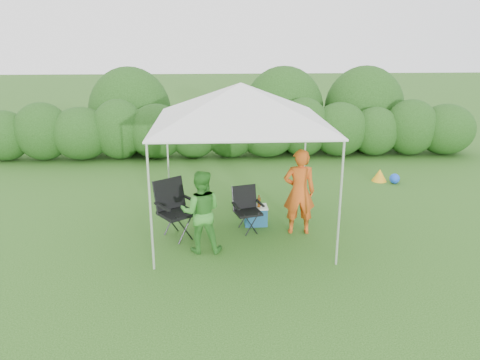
{
  "coord_description": "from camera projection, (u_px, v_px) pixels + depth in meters",
  "views": [
    {
      "loc": [
        -0.48,
        -7.87,
        3.71
      ],
      "look_at": [
        -0.02,
        0.4,
        1.05
      ],
      "focal_mm": 35.0,
      "sensor_mm": 36.0,
      "label": 1
    }
  ],
  "objects": [
    {
      "name": "lawn_toy",
      "position": [
        383.0,
        176.0,
        11.96
      ],
      "size": [
        0.64,
        0.53,
        0.32
      ],
      "color": "orange",
      "rests_on": "ground"
    },
    {
      "name": "cooler",
      "position": [
        256.0,
        215.0,
        9.3
      ],
      "size": [
        0.47,
        0.35,
        0.39
      ],
      "rotation": [
        0.0,
        0.0,
        0.03
      ],
      "color": "navy",
      "rests_on": "ground"
    },
    {
      "name": "canopy",
      "position": [
        241.0,
        103.0,
        8.37
      ],
      "size": [
        3.1,
        3.1,
        2.83
      ],
      "color": "silver",
      "rests_on": "ground"
    },
    {
      "name": "bottle",
      "position": [
        259.0,
        201.0,
        9.17
      ],
      "size": [
        0.07,
        0.07,
        0.25
      ],
      "primitive_type": "cylinder",
      "color": "#592D0C",
      "rests_on": "cooler"
    },
    {
      "name": "ground",
      "position": [
        242.0,
        241.0,
        8.64
      ],
      "size": [
        70.0,
        70.0,
        0.0
      ],
      "primitive_type": "plane",
      "color": "#336420"
    },
    {
      "name": "hedge",
      "position": [
        234.0,
        131.0,
        14.1
      ],
      "size": [
        14.99,
        1.53,
        1.8
      ],
      "color": "#234F18",
      "rests_on": "ground"
    },
    {
      "name": "chair_right",
      "position": [
        246.0,
        206.0,
        8.99
      ],
      "size": [
        0.62,
        0.59,
        0.86
      ],
      "rotation": [
        0.0,
        0.0,
        0.28
      ],
      "color": "black",
      "rests_on": "ground"
    },
    {
      "name": "woman",
      "position": [
        201.0,
        212.0,
        8.04
      ],
      "size": [
        0.73,
        0.58,
        1.47
      ],
      "primitive_type": "imported",
      "rotation": [
        0.0,
        0.0,
        3.11
      ],
      "color": "#388A2D",
      "rests_on": "ground"
    },
    {
      "name": "chair_left",
      "position": [
        174.0,
        205.0,
        8.67
      ],
      "size": [
        0.86,
        0.85,
        1.09
      ],
      "rotation": [
        0.0,
        0.0,
        0.62
      ],
      "color": "black",
      "rests_on": "ground"
    },
    {
      "name": "man",
      "position": [
        299.0,
        192.0,
        8.76
      ],
      "size": [
        0.62,
        0.43,
        1.65
      ],
      "primitive_type": "imported",
      "rotation": [
        0.0,
        0.0,
        3.09
      ],
      "color": "#D45118",
      "rests_on": "ground"
    }
  ]
}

